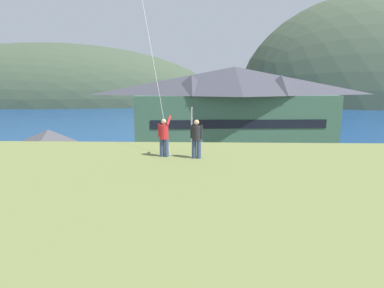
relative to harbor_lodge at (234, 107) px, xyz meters
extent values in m
plane|color=#66604C|center=(-6.96, -21.86, -6.07)|extent=(600.00, 600.00, 0.00)
cube|color=gray|center=(-6.96, -16.86, -6.02)|extent=(40.00, 20.00, 0.10)
cube|color=navy|center=(-6.96, 38.14, -6.06)|extent=(360.00, 84.00, 0.03)
ellipsoid|color=#3D4C38|center=(-71.17, 91.35, -6.07)|extent=(147.71, 61.06, 49.48)
ellipsoid|color=#42513D|center=(66.03, 93.57, -6.07)|extent=(110.54, 68.72, 88.47)
cube|color=#38604C|center=(0.00, 0.06, -2.17)|extent=(26.85, 10.13, 7.80)
cube|color=black|center=(0.30, -4.08, -1.78)|extent=(22.32, 1.71, 1.10)
pyramid|color=#3D3D47|center=(0.00, 0.06, 3.58)|extent=(28.48, 11.06, 3.70)
pyramid|color=#3D3D47|center=(-5.80, -1.81, 3.04)|extent=(4.84, 4.84, 2.59)
pyramid|color=#3D3D47|center=(6.01, -0.94, 3.04)|extent=(4.84, 4.84, 2.59)
cube|color=#756B5B|center=(-19.48, -13.64, -4.49)|extent=(6.17, 5.52, 3.16)
pyramid|color=#47474C|center=(-19.48, -13.64, -1.99)|extent=(6.67, 6.07, 1.85)
cube|color=black|center=(-19.37, -16.31, -4.97)|extent=(1.10, 0.11, 2.21)
cube|color=#70604C|center=(-7.77, 10.96, -5.72)|extent=(3.20, 11.58, 0.70)
cube|color=#23564C|center=(-10.97, 10.19, -5.62)|extent=(1.93, 5.59, 0.90)
cube|color=#33665B|center=(-10.97, 10.19, -5.09)|extent=(1.87, 5.43, 0.16)
cube|color=silver|center=(-10.98, 9.77, -4.46)|extent=(1.29, 1.70, 1.10)
cube|color=navy|center=(-4.48, 11.58, -5.62)|extent=(2.41, 6.22, 0.90)
cube|color=navy|center=(-4.48, 11.58, -5.09)|extent=(2.34, 6.03, 0.16)
cube|color=silver|center=(-4.44, 11.12, -4.46)|extent=(1.50, 1.93, 1.10)
cube|color=#9EA3A8|center=(3.25, -20.41, -5.25)|extent=(4.31, 2.08, 0.80)
cube|color=gray|center=(3.40, -20.40, -4.50)|extent=(2.20, 1.74, 0.70)
cube|color=black|center=(3.40, -20.40, -4.54)|extent=(2.25, 1.77, 0.32)
cylinder|color=black|center=(1.83, -19.58, -5.65)|extent=(0.65, 0.26, 0.64)
cylinder|color=black|center=(1.95, -21.41, -5.65)|extent=(0.65, 0.26, 0.64)
cylinder|color=black|center=(4.55, -19.40, -5.65)|extent=(0.65, 0.26, 0.64)
cylinder|color=black|center=(4.68, -21.23, -5.65)|extent=(0.65, 0.26, 0.64)
cube|color=red|center=(-18.41, -21.63, -5.25)|extent=(4.35, 2.18, 0.80)
cube|color=#B11A15|center=(-18.56, -21.65, -4.50)|extent=(2.24, 1.79, 0.70)
cube|color=black|center=(-18.56, -21.65, -4.54)|extent=(2.28, 1.82, 0.32)
cylinder|color=black|center=(-16.97, -22.42, -5.65)|extent=(0.66, 0.28, 0.64)
cylinder|color=black|center=(-17.14, -20.59, -5.65)|extent=(0.66, 0.28, 0.64)
cylinder|color=black|center=(-19.86, -20.85, -5.65)|extent=(0.66, 0.28, 0.64)
cube|color=slate|center=(-11.37, -20.76, -5.25)|extent=(4.35, 2.19, 0.80)
cube|color=#5B5B5F|center=(-11.52, -20.78, -4.50)|extent=(2.24, 1.79, 0.70)
cube|color=black|center=(-11.52, -20.78, -4.54)|extent=(2.29, 1.83, 0.32)
cylinder|color=black|center=(-9.92, -21.55, -5.65)|extent=(0.66, 0.28, 0.64)
cylinder|color=black|center=(-10.10, -19.72, -5.65)|extent=(0.66, 0.28, 0.64)
cylinder|color=black|center=(-12.64, -21.80, -5.65)|extent=(0.66, 0.28, 0.64)
cylinder|color=black|center=(-12.81, -19.98, -5.65)|extent=(0.66, 0.28, 0.64)
cube|color=slate|center=(-11.93, -15.66, -5.25)|extent=(4.28, 1.99, 0.80)
cube|color=#5B5B5F|center=(-12.08, -15.66, -4.50)|extent=(2.17, 1.69, 0.70)
cube|color=black|center=(-12.08, -15.66, -4.54)|extent=(2.21, 1.73, 0.32)
cylinder|color=black|center=(-10.61, -16.64, -5.65)|extent=(0.65, 0.25, 0.64)
cylinder|color=black|center=(-10.52, -14.81, -5.65)|extent=(0.65, 0.25, 0.64)
cylinder|color=black|center=(-13.33, -16.52, -5.65)|extent=(0.65, 0.25, 0.64)
cylinder|color=black|center=(-13.25, -14.69, -5.65)|extent=(0.65, 0.25, 0.64)
cube|color=red|center=(-1.78, -20.43, -5.25)|extent=(4.34, 2.16, 0.80)
cube|color=#B11A15|center=(-1.63, -20.42, -4.50)|extent=(2.23, 1.78, 0.70)
cube|color=black|center=(-1.63, -20.42, -4.54)|extent=(2.27, 1.81, 0.32)
cylinder|color=black|center=(-3.22, -19.64, -5.65)|extent=(0.66, 0.27, 0.64)
cylinder|color=black|center=(-3.06, -21.47, -5.65)|extent=(0.66, 0.27, 0.64)
cylinder|color=black|center=(-0.50, -19.40, -5.65)|extent=(0.66, 0.27, 0.64)
cylinder|color=black|center=(-0.34, -21.23, -5.65)|extent=(0.66, 0.27, 0.64)
cube|color=slate|center=(5.68, -15.59, -5.25)|extent=(4.30, 2.04, 0.80)
cube|color=#5B5B5F|center=(5.53, -15.58, -4.50)|extent=(2.19, 1.72, 0.70)
cube|color=black|center=(5.53, -15.58, -4.54)|extent=(2.23, 1.75, 0.32)
cylinder|color=black|center=(6.99, -16.59, -5.65)|extent=(0.65, 0.26, 0.64)
cylinder|color=black|center=(7.10, -14.75, -5.65)|extent=(0.65, 0.26, 0.64)
cylinder|color=black|center=(4.26, -16.43, -5.65)|extent=(0.65, 0.26, 0.64)
cylinder|color=black|center=(4.37, -14.60, -5.65)|extent=(0.65, 0.26, 0.64)
cube|color=red|center=(-5.02, -16.31, -5.25)|extent=(4.34, 2.15, 0.80)
cube|color=#B11A15|center=(-4.87, -16.30, -4.50)|extent=(2.23, 1.77, 0.70)
cube|color=black|center=(-4.87, -16.30, -4.54)|extent=(2.27, 1.81, 0.32)
cylinder|color=black|center=(-6.45, -15.51, -5.65)|extent=(0.66, 0.27, 0.64)
cylinder|color=black|center=(-6.30, -17.34, -5.65)|extent=(0.66, 0.27, 0.64)
cylinder|color=black|center=(-3.73, -15.28, -5.65)|extent=(0.66, 0.27, 0.64)
cylinder|color=black|center=(-3.58, -17.11, -5.65)|extent=(0.66, 0.27, 0.64)
cylinder|color=#ADADB2|center=(-5.48, -11.36, -2.52)|extent=(0.16, 0.16, 6.89)
cube|color=#4C4C51|center=(-5.48, -11.01, 0.82)|extent=(0.24, 0.70, 0.20)
cylinder|color=#384770|center=(-6.23, -29.79, 0.68)|extent=(0.20, 0.20, 0.82)
cylinder|color=#384770|center=(-6.01, -29.83, 0.68)|extent=(0.20, 0.20, 0.82)
cylinder|color=red|center=(-6.12, -29.81, 1.41)|extent=(0.40, 0.40, 0.64)
sphere|color=tan|center=(-6.12, -29.81, 1.89)|extent=(0.24, 0.24, 0.24)
cylinder|color=red|center=(-5.91, -29.66, 1.91)|extent=(0.21, 0.57, 0.43)
cylinder|color=red|center=(-6.34, -29.77, 1.48)|extent=(0.11, 0.11, 0.60)
cylinder|color=#384770|center=(-4.75, -30.06, 0.68)|extent=(0.20, 0.20, 0.82)
cylinder|color=#384770|center=(-4.53, -30.09, 0.68)|extent=(0.20, 0.20, 0.82)
cylinder|color=#232328|center=(-4.64, -30.08, 1.41)|extent=(0.40, 0.40, 0.64)
sphere|color=tan|center=(-4.64, -30.08, 1.89)|extent=(0.24, 0.24, 0.24)
cylinder|color=#232328|center=(-4.86, -30.04, 1.48)|extent=(0.11, 0.11, 0.60)
cylinder|color=#232328|center=(-4.43, -30.11, 1.48)|extent=(0.11, 0.11, 0.60)
cylinder|color=silver|center=(-7.15, -26.82, 5.77)|extent=(2.58, 5.50, 10.99)
camera|label=1|loc=(-4.40, -43.97, 3.75)|focal=29.74mm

